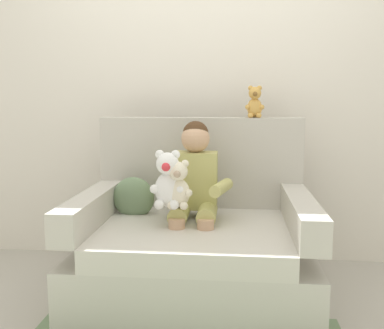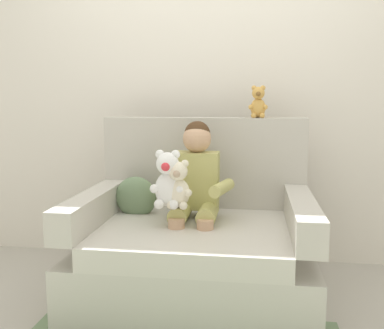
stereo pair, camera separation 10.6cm
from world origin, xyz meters
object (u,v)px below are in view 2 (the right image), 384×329
plush_cream (178,186)px  throw_pillow (136,197)px  seated_child (195,184)px  armchair (196,245)px  plush_white (168,181)px  plush_honey_on_backrest (258,103)px

plush_cream → throw_pillow: plush_cream is taller
seated_child → plush_cream: (-0.07, -0.17, 0.02)m
seated_child → throw_pillow: bearing=159.0°
armchair → throw_pillow: (-0.40, 0.15, 0.24)m
plush_white → plush_honey_on_backrest: bearing=60.8°
plush_cream → throw_pillow: (-0.32, 0.27, -0.13)m
armchair → throw_pillow: armchair is taller
seated_child → plush_cream: 0.19m
plush_honey_on_backrest → throw_pillow: plush_honey_on_backrest is taller
armchair → plush_honey_on_backrest: plush_honey_on_backrest is taller
plush_white → throw_pillow: size_ratio=1.24×
plush_white → armchair: bearing=54.2°
plush_honey_on_backrest → throw_pillow: size_ratio=0.80×
seated_child → plush_white: seated_child is taller
plush_honey_on_backrest → throw_pillow: 0.98m
armchair → plush_honey_on_backrest: size_ratio=6.39×
seated_child → plush_honey_on_backrest: 0.69m
plush_cream → plush_honey_on_backrest: (0.43, 0.52, 0.45)m
seated_child → armchair: bearing=-82.7°
armchair → plush_white: size_ratio=4.09×
seated_child → plush_white: 0.22m
seated_child → plush_honey_on_backrest: plush_honey_on_backrest is taller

